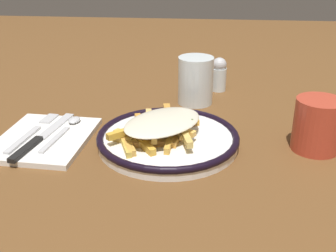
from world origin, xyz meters
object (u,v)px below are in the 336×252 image
(plate, at_px, (168,139))
(water_glass, at_px, (196,80))
(spoon, at_px, (67,127))
(napkin, at_px, (45,139))
(coffee_mug, at_px, (318,125))
(knife, at_px, (39,139))
(fork, at_px, (33,132))
(fries_heap, at_px, (159,127))
(salt_shaker, at_px, (219,74))

(plate, bearing_deg, water_glass, 79.38)
(spoon, bearing_deg, plate, -8.40)
(napkin, distance_m, coffee_mug, 0.49)
(knife, height_order, coffee_mug, coffee_mug)
(plate, distance_m, coffee_mug, 0.27)
(fork, xyz_separation_m, spoon, (0.06, 0.02, 0.00))
(water_glass, bearing_deg, fries_heap, -104.16)
(fork, relative_size, water_glass, 1.67)
(napkin, xyz_separation_m, spoon, (0.03, 0.03, 0.01))
(fork, height_order, salt_shaker, salt_shaker)
(napkin, xyz_separation_m, salt_shaker, (0.33, 0.32, 0.04))
(spoon, bearing_deg, salt_shaker, 43.86)
(fork, relative_size, salt_shaker, 2.15)
(knife, bearing_deg, fries_heap, 4.88)
(plate, height_order, knife, plate)
(spoon, height_order, water_glass, water_glass)
(fries_heap, bearing_deg, salt_shaker, 70.60)
(napkin, relative_size, salt_shaker, 2.38)
(plate, bearing_deg, fries_heap, -160.23)
(fries_heap, bearing_deg, knife, -175.12)
(napkin, bearing_deg, coffee_mug, 1.85)
(fries_heap, distance_m, coffee_mug, 0.28)
(napkin, relative_size, coffee_mug, 1.74)
(napkin, bearing_deg, fries_heap, -0.04)
(fries_heap, height_order, napkin, fries_heap)
(napkin, relative_size, knife, 0.93)
(napkin, height_order, water_glass, water_glass)
(fork, bearing_deg, knife, -52.70)
(fries_heap, relative_size, spoon, 1.28)
(spoon, distance_m, water_glass, 0.31)
(coffee_mug, bearing_deg, salt_shaker, 119.15)
(plate, distance_m, knife, 0.23)
(plate, height_order, spoon, plate)
(fries_heap, relative_size, coffee_mug, 1.74)
(plate, distance_m, spoon, 0.20)
(plate, relative_size, fork, 1.46)
(knife, bearing_deg, coffee_mug, 3.99)
(coffee_mug, bearing_deg, napkin, -178.15)
(fork, bearing_deg, spoon, 20.87)
(salt_shaker, bearing_deg, water_glass, -121.03)
(knife, distance_m, salt_shaker, 0.47)
(napkin, bearing_deg, plate, 1.37)
(coffee_mug, xyz_separation_m, salt_shaker, (-0.17, 0.30, -0.01))
(napkin, distance_m, fork, 0.03)
(plate, xyz_separation_m, fork, (-0.26, 0.01, -0.00))
(napkin, height_order, fork, fork)
(fork, bearing_deg, napkin, -24.59)
(napkin, height_order, spoon, spoon)
(plate, bearing_deg, spoon, 171.60)
(spoon, bearing_deg, fries_heap, -10.84)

